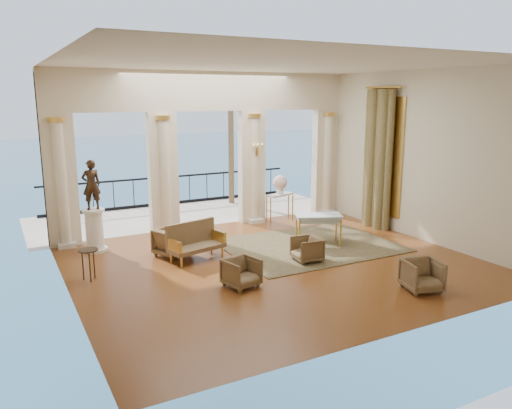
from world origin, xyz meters
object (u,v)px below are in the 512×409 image
armchair_b (422,274)px  armchair_c (307,248)px  console_table (280,198)px  game_table (319,218)px  armchair_a (241,271)px  pedestal (95,231)px  statue (91,185)px  settee (195,241)px  armchair_d (172,241)px  side_table (88,254)px

armchair_b → armchair_c: armchair_b is taller
armchair_c → console_table: bearing=164.4°
armchair_b → game_table: game_table is taller
armchair_a → game_table: bearing=15.4°
armchair_b → pedestal: 7.79m
armchair_c → statue: (-4.25, 3.14, 1.37)m
pedestal → armchair_c: bearing=-36.5°
armchair_a → armchair_c: 2.19m
settee → console_table: bearing=18.6°
settee → armchair_d: bearing=113.0°
settee → console_table: settee is taller
armchair_a → armchair_b: armchair_b is taller
statue → console_table: (5.70, 0.55, -0.99)m
armchair_b → statue: bearing=148.0°
armchair_c → side_table: bearing=-97.4°
armchair_a → console_table: console_table is taller
game_table → statue: (-5.26, 2.15, 0.97)m
statue → side_table: statue is taller
statue → console_table: 5.81m
armchair_a → side_table: side_table is taller
game_table → armchair_b: bearing=-65.5°
armchair_c → armchair_d: armchair_d is taller
armchair_b → statue: (-5.26, 5.75, 1.34)m
armchair_a → armchair_b: 3.61m
armchair_d → game_table: 3.79m
armchair_c → armchair_d: size_ratio=0.85×
armchair_c → game_table: bearing=140.2°
side_table → game_table: bearing=-1.2°
statue → side_table: size_ratio=1.82×
armchair_a → statue: (-2.18, 3.86, 1.36)m
pedestal → side_table: (-0.50, -2.02, 0.06)m
armchair_d → pedestal: pedestal is taller
armchair_a → statue: bearing=105.9°
pedestal → armchair_b: bearing=-47.6°
armchair_c → console_table: size_ratio=0.67×
settee → pedestal: bearing=125.2°
armchair_a → game_table: game_table is taller
console_table → armchair_c: bearing=-128.5°
armchair_b → console_table: size_ratio=0.74×
pedestal → side_table: 2.09m
armchair_a → game_table: (3.09, 1.71, 0.40)m
statue → pedestal: bearing=-4.5°
armchair_c → pedestal: bearing=-120.7°
game_table → armchair_d: bearing=-169.3°
game_table → pedestal: (-5.26, 2.15, -0.21)m
armchair_a → armchair_d: bearing=88.9°
side_table → settee: bearing=6.2°
settee → armchair_c: bearing=-44.6°
armchair_a → console_table: (3.52, 4.41, 0.38)m
game_table → console_table: (0.44, 2.70, -0.02)m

